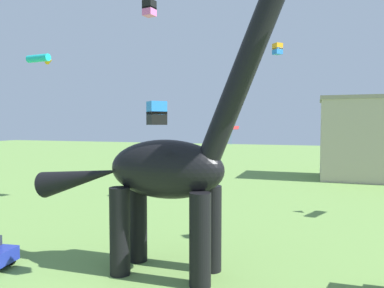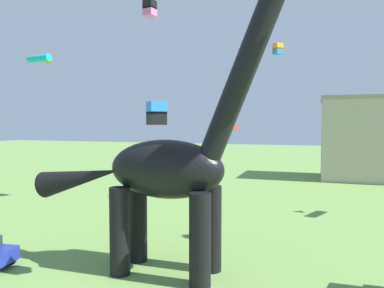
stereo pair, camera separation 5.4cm
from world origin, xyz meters
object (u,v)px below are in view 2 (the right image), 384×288
object	(u,v)px
kite_far_right	(231,128)
kite_high_left	(278,49)
kite_apex	(41,59)
kite_far_left	(156,113)
dinosaur_sculpture	(165,169)
kite_trailing	(160,144)
kite_mid_center	(150,8)

from	to	relation	value
kite_far_right	kite_high_left	world-z (taller)	kite_high_left
kite_far_right	kite_apex	size ratio (longest dim) A/B	0.42
kite_high_left	kite_far_left	distance (m)	14.00
dinosaur_sculpture	kite_far_left	xyz separation A→B (m)	(0.52, -2.08, 2.71)
dinosaur_sculpture	kite_high_left	size ratio (longest dim) A/B	18.48
kite_trailing	kite_mid_center	size ratio (longest dim) A/B	1.26
dinosaur_sculpture	kite_high_left	xyz separation A→B (m)	(4.35, 10.46, 7.61)
kite_high_left	kite_far_left	world-z (taller)	kite_high_left
kite_far_right	kite_trailing	bearing A→B (deg)	129.53
dinosaur_sculpture	kite_trailing	xyz separation A→B (m)	(-7.74, 16.74, 0.25)
kite_trailing	kite_apex	distance (m)	14.86
kite_far_left	kite_apex	world-z (taller)	kite_apex
kite_far_right	kite_far_left	bearing A→B (deg)	-105.13
kite_mid_center	dinosaur_sculpture	bearing A→B (deg)	-61.85
kite_mid_center	kite_apex	bearing A→B (deg)	177.10
kite_apex	dinosaur_sculpture	bearing A→B (deg)	-35.34
kite_trailing	kite_far_right	distance (m)	15.89
kite_far_left	kite_mid_center	bearing A→B (deg)	116.40
dinosaur_sculpture	kite_mid_center	xyz separation A→B (m)	(-7.07, 13.21, 12.42)
dinosaur_sculpture	kite_high_left	distance (m)	13.65
kite_mid_center	kite_trailing	bearing A→B (deg)	100.68
kite_far_left	kite_far_right	bearing A→B (deg)	74.87
kite_trailing	kite_high_left	bearing A→B (deg)	-27.47
kite_trailing	kite_apex	bearing A→B (deg)	-166.17
kite_trailing	kite_high_left	world-z (taller)	kite_high_left
dinosaur_sculpture	kite_mid_center	distance (m)	19.46
dinosaur_sculpture	kite_mid_center	size ratio (longest dim) A/B	10.87
kite_far_right	kite_far_left	world-z (taller)	kite_far_left
kite_far_right	kite_high_left	size ratio (longest dim) A/B	1.46
dinosaur_sculpture	kite_far_right	world-z (taller)	dinosaur_sculpture
dinosaur_sculpture	kite_far_right	xyz separation A→B (m)	(2.32, 4.56, 2.01)
dinosaur_sculpture	kite_trailing	bearing A→B (deg)	112.43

